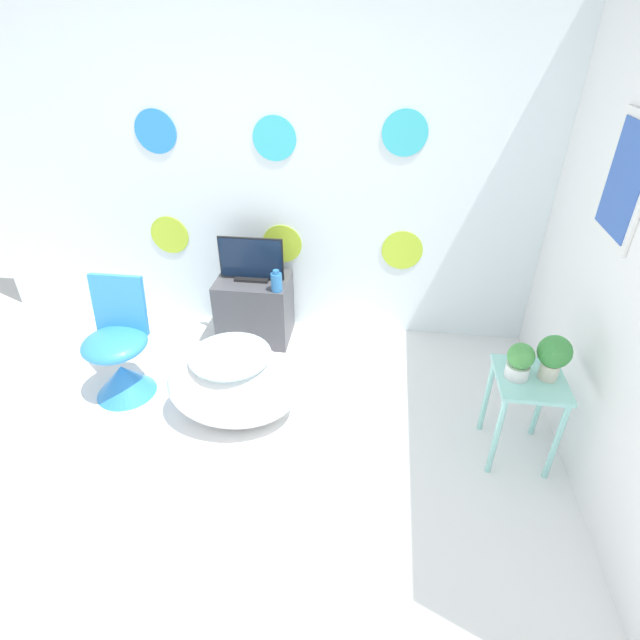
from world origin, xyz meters
TOP-DOWN VIEW (x-y plane):
  - ground_plane at (0.00, 0.00)m, footprint 12.00×12.00m
  - wall_back_dotted at (-0.00, 2.12)m, footprint 4.78×0.05m
  - wall_right at (1.91, 1.05)m, footprint 0.06×3.10m
  - bathtub at (-0.10, 0.97)m, footprint 0.84×0.60m
  - chair at (-0.91, 1.09)m, footprint 0.42×0.42m
  - tv_cabinet at (-0.19, 1.87)m, footprint 0.54×0.40m
  - tv at (-0.19, 1.87)m, footprint 0.48×0.12m
  - vase at (0.03, 1.72)m, footprint 0.08×0.08m
  - side_table at (1.60, 0.87)m, footprint 0.36×0.39m
  - potted_plant_left at (1.52, 0.87)m, footprint 0.14×0.14m
  - potted_plant_right at (1.68, 0.88)m, footprint 0.17×0.17m

SIDE VIEW (x-z plane):
  - ground_plane at x=0.00m, z-range 0.00..0.00m
  - bathtub at x=-0.10m, z-range 0.00..0.49m
  - tv_cabinet at x=-0.19m, z-range 0.00..0.51m
  - chair at x=-0.91m, z-range -0.14..0.67m
  - side_table at x=1.60m, z-range 0.16..0.72m
  - vase at x=0.03m, z-range 0.50..0.66m
  - tv at x=-0.19m, z-range 0.49..0.83m
  - potted_plant_left at x=1.52m, z-range 0.56..0.77m
  - potted_plant_right at x=1.68m, z-range 0.58..0.84m
  - wall_back_dotted at x=0.00m, z-range 0.00..2.60m
  - wall_right at x=1.91m, z-range 0.00..2.60m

